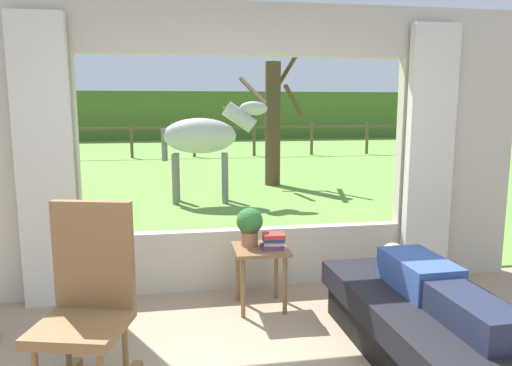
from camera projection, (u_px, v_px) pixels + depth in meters
back_wall_with_window at (247, 153)px, 4.31m from camera, size 5.20×0.12×2.55m
curtain_panel_left at (45, 164)px, 3.90m from camera, size 0.44×0.10×2.40m
curtain_panel_right at (429, 157)px, 4.46m from camera, size 0.44×0.10×2.40m
outdoor_pasture_lawn at (195, 159)px, 15.11m from camera, size 36.00×21.68×0.02m
distant_hill_ridge at (186, 116)px, 24.50m from camera, size 36.00×2.00×2.40m
recliner_sofa at (427, 325)px, 3.21m from camera, size 0.94×1.72×0.42m
reclining_person at (434, 285)px, 3.11m from camera, size 0.36×1.43×0.22m
rocking_chair at (88, 302)px, 2.78m from camera, size 0.62×0.77×1.12m
side_table at (260, 258)px, 3.96m from camera, size 0.44×0.44×0.52m
potted_plant at (250, 224)px, 3.96m from camera, size 0.22×0.22×0.32m
book_stack at (273, 241)px, 3.89m from camera, size 0.20×0.17×0.13m
horse at (205, 137)px, 8.17m from camera, size 1.82×0.66×1.73m
pasture_tree at (273, 121)px, 9.96m from camera, size 1.37×1.27×2.67m
pasture_fence_line at (194, 135)px, 15.72m from camera, size 16.10×0.10×1.10m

